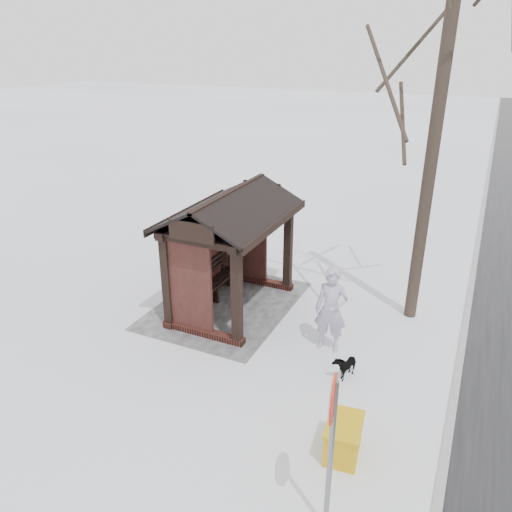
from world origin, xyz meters
The scene contains 9 objects.
ground centered at (0.00, 0.00, 0.00)m, with size 120.00×120.00×0.00m, color white.
kerb centered at (0.00, 5.50, 0.01)m, with size 120.00×0.15×0.06m, color gray.
trampled_patch centered at (0.00, -0.20, 0.01)m, with size 4.20×3.20×0.02m, color gray.
bus_shelter centered at (0.00, -0.16, 2.17)m, with size 3.60×2.40×3.09m.
tree_near centered at (-1.50, 4.20, 6.16)m, with size 3.42×3.42×9.03m.
pedestrian centered at (0.77, 2.80, 0.97)m, with size 0.71×0.46×1.94m, color #ACA2BE.
dog centered at (1.58, 3.39, 0.26)m, with size 0.28×0.62×0.52m, color black.
grit_bin centered at (3.66, 3.94, 0.32)m, with size 0.89×0.66×0.64m.
road_sign centered at (5.10, 4.09, 1.83)m, with size 0.65×0.16×2.57m.
Camera 1 is at (9.97, 5.31, 6.29)m, focal length 35.00 mm.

